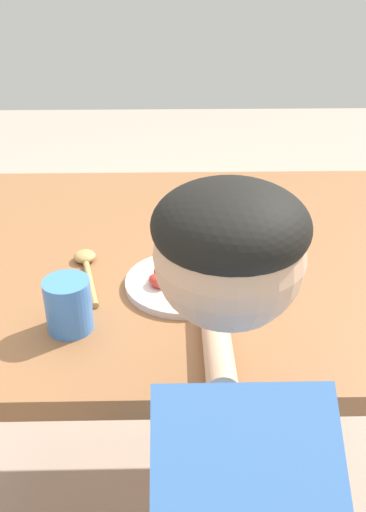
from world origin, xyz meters
The scene contains 6 objects.
ground_plane centered at (0.00, 0.00, 0.00)m, with size 8.00×8.00×0.00m, color #B7A18F.
dining_table centered at (0.00, 0.00, 0.61)m, with size 1.21×0.87×0.74m.
plate centered at (0.04, -0.14, 0.75)m, with size 0.21×0.21×0.05m.
fork centered at (0.19, -0.10, 0.74)m, with size 0.07×0.20×0.01m.
spoon centered at (-0.15, -0.08, 0.75)m, with size 0.07×0.19×0.02m.
drinking_cup centered at (-0.15, -0.27, 0.79)m, with size 0.07×0.07×0.09m, color #417ED5.
Camera 1 is at (0.01, -0.99, 1.28)m, focal length 38.32 mm.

